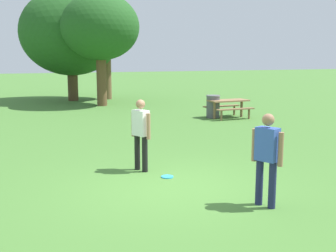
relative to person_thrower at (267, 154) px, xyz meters
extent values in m
plane|color=#447530|center=(-1.13, 1.55, -0.94)|extent=(120.00, 120.00, 0.00)
cylinder|color=#1E234C|center=(0.05, -0.12, -0.53)|extent=(0.13, 0.13, 0.82)
cylinder|color=#1E234C|center=(-0.05, 0.12, -0.53)|extent=(0.13, 0.13, 0.82)
cube|color=#3856B7|center=(0.00, 0.00, 0.17)|extent=(0.35, 0.44, 0.58)
sphere|color=#9E7051|center=(0.00, 0.00, 0.59)|extent=(0.21, 0.21, 0.21)
cylinder|color=#9E7051|center=(0.10, -0.24, 0.12)|extent=(0.09, 0.09, 0.58)
cylinder|color=#9E7051|center=(-0.10, 0.24, 0.12)|extent=(0.09, 0.09, 0.58)
cylinder|color=black|center=(-1.37, 3.13, -0.53)|extent=(0.13, 0.13, 0.82)
cylinder|color=black|center=(-1.27, 2.89, -0.53)|extent=(0.13, 0.13, 0.82)
cube|color=white|center=(-1.32, 3.01, 0.17)|extent=(0.35, 0.44, 0.58)
sphere|color=#9E7051|center=(-1.32, 3.01, 0.59)|extent=(0.21, 0.21, 0.21)
cylinder|color=#9E7051|center=(-1.42, 3.25, 0.12)|extent=(0.09, 0.09, 0.58)
cylinder|color=#9E7051|center=(-1.22, 2.77, 0.12)|extent=(0.09, 0.09, 0.58)
cylinder|color=#2D9EDB|center=(-0.96, 2.28, -0.93)|extent=(0.26, 0.26, 0.03)
cube|color=olive|center=(4.66, 9.66, -0.20)|extent=(1.72, 0.81, 0.06)
cube|color=olive|center=(4.68, 9.08, -0.50)|extent=(1.71, 0.31, 0.05)
cube|color=olive|center=(4.64, 10.24, -0.50)|extent=(1.71, 0.31, 0.05)
cylinder|color=olive|center=(4.00, 9.64, -0.59)|extent=(0.11, 0.11, 0.71)
cylinder|color=olive|center=(4.01, 9.06, -0.73)|extent=(0.09, 0.09, 0.41)
cylinder|color=olive|center=(3.98, 10.22, -0.73)|extent=(0.09, 0.09, 0.41)
cylinder|color=olive|center=(5.32, 9.69, -0.59)|extent=(0.11, 0.11, 0.71)
cylinder|color=olive|center=(5.34, 9.11, -0.73)|extent=(0.09, 0.09, 0.41)
cylinder|color=olive|center=(5.30, 10.27, -0.73)|extent=(0.09, 0.09, 0.41)
cylinder|color=#515156|center=(4.08, 9.94, -0.49)|extent=(0.56, 0.56, 0.90)
cylinder|color=slate|center=(4.08, 9.94, -0.01)|extent=(0.59, 0.59, 0.06)
cylinder|color=#4C3823|center=(-0.38, 19.23, 0.23)|extent=(0.59, 0.59, 2.34)
ellipsoid|color=#21511E|center=(-0.38, 19.23, 3.00)|extent=(5.82, 5.82, 4.94)
cylinder|color=brown|center=(0.64, 16.00, 0.55)|extent=(0.52, 0.52, 2.98)
ellipsoid|color=#21511E|center=(0.64, 16.00, 3.14)|extent=(4.03, 4.03, 3.42)
cylinder|color=brown|center=(1.70, 19.29, 0.76)|extent=(0.50, 0.50, 3.41)
ellipsoid|color=#33702D|center=(1.70, 19.29, 3.45)|extent=(3.58, 3.58, 3.05)
camera|label=1|loc=(-4.14, -5.98, 1.66)|focal=45.13mm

